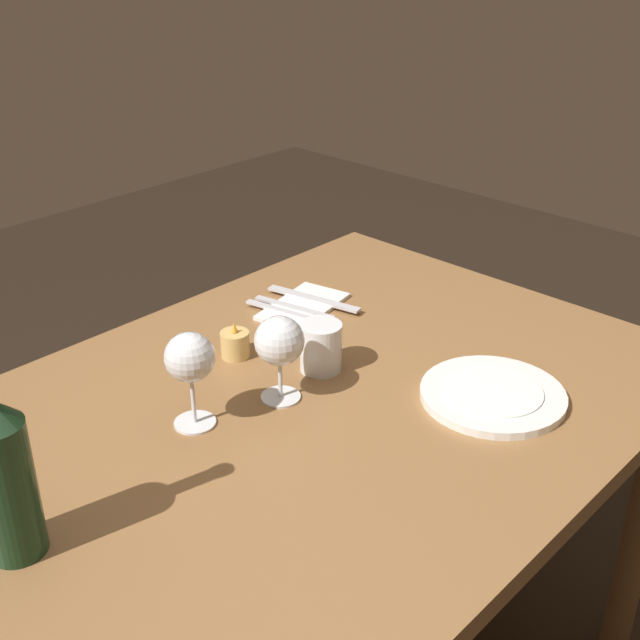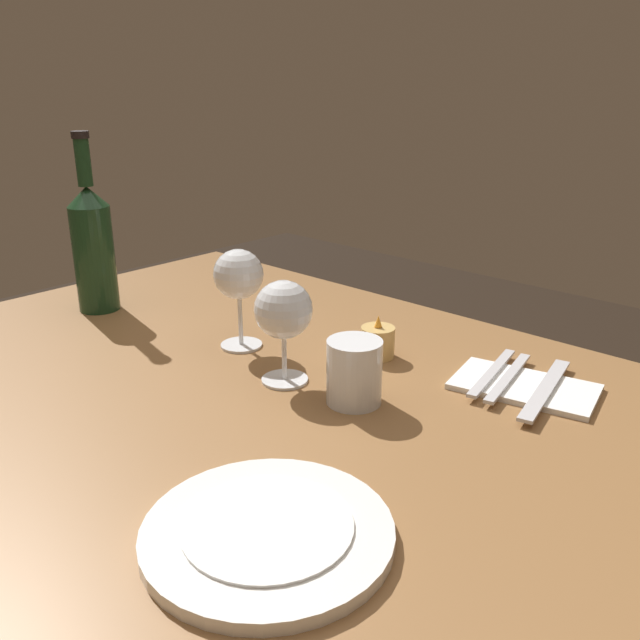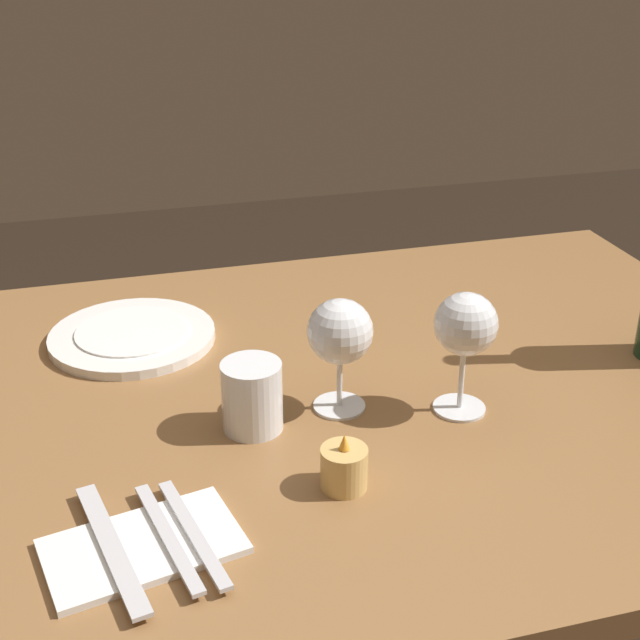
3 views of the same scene
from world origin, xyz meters
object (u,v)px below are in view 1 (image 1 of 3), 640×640
object	(u,v)px
water_tumbler	(321,349)
dinner_plate	(493,395)
wine_glass_right	(190,360)
fork_inner	(294,308)
wine_glass_left	(281,342)
wine_bottle	(3,472)
fork_outer	(285,312)
votive_candle	(235,345)
folded_napkin	(303,306)
table_knife	(313,299)

from	to	relation	value
water_tumbler	dinner_plate	distance (m)	0.30
dinner_plate	wine_glass_right	bearing A→B (deg)	141.76
water_tumbler	fork_inner	bearing A→B (deg)	56.64
wine_glass_left	water_tumbler	distance (m)	0.13
wine_bottle	fork_outer	world-z (taller)	wine_bottle
water_tumbler	fork_outer	distance (m)	0.21
dinner_plate	votive_candle	bearing A→B (deg)	115.19
wine_glass_left	wine_bottle	bearing A→B (deg)	-178.52
wine_glass_right	dinner_plate	distance (m)	0.50
wine_glass_right	dinner_plate	world-z (taller)	wine_glass_right
wine_bottle	folded_napkin	distance (m)	0.78
wine_glass_right	wine_bottle	xyz separation A→B (m)	(-0.33, -0.06, 0.01)
fork_outer	wine_bottle	bearing A→B (deg)	-162.46
table_knife	dinner_plate	bearing A→B (deg)	-96.98
dinner_plate	folded_napkin	world-z (taller)	dinner_plate
wine_glass_left	water_tumbler	xyz separation A→B (m)	(0.11, 0.02, -0.07)
votive_candle	wine_glass_right	bearing A→B (deg)	-148.52
votive_candle	dinner_plate	size ratio (longest dim) A/B	0.28
dinner_plate	folded_napkin	xyz separation A→B (m)	(0.03, 0.46, -0.00)
dinner_plate	table_knife	xyz separation A→B (m)	(0.06, 0.46, 0.00)
votive_candle	table_knife	distance (m)	0.26
votive_candle	folded_napkin	world-z (taller)	votive_candle
dinner_plate	wine_bottle	bearing A→B (deg)	161.11
wine_glass_left	votive_candle	distance (m)	0.18
fork_inner	fork_outer	distance (m)	0.03
folded_napkin	votive_candle	bearing A→B (deg)	-168.17
folded_napkin	fork_inner	distance (m)	0.03
dinner_plate	fork_inner	bearing A→B (deg)	89.84
wine_bottle	votive_candle	xyz separation A→B (m)	(0.52, 0.17, -0.10)
water_tumbler	dinner_plate	xyz separation A→B (m)	(0.12, -0.27, -0.03)
water_tumbler	wine_bottle	bearing A→B (deg)	-177.21
wine_glass_left	dinner_plate	distance (m)	0.36
fork_outer	water_tumbler	bearing A→B (deg)	-117.72
wine_glass_right	wine_bottle	world-z (taller)	wine_bottle
wine_bottle	water_tumbler	distance (m)	0.59
dinner_plate	folded_napkin	bearing A→B (deg)	86.72
dinner_plate	fork_outer	size ratio (longest dim) A/B	1.33
water_tumbler	fork_inner	size ratio (longest dim) A/B	0.49
water_tumbler	fork_outer	bearing A→B (deg)	62.28
wine_glass_right	votive_candle	size ratio (longest dim) A/B	2.36
fork_inner	fork_outer	bearing A→B (deg)	180.00
wine_glass_right	votive_candle	world-z (taller)	wine_glass_right
votive_candle	fork_inner	size ratio (longest dim) A/B	0.37
wine_bottle	water_tumbler	xyz separation A→B (m)	(0.59, 0.03, -0.08)
wine_glass_left	wine_glass_right	bearing A→B (deg)	163.11
fork_inner	table_knife	world-z (taller)	same
folded_napkin	fork_outer	bearing A→B (deg)	180.00
wine_glass_left	table_knife	xyz separation A→B (m)	(0.29, 0.20, -0.09)
wine_bottle	dinner_plate	size ratio (longest dim) A/B	1.34
wine_bottle	water_tumbler	world-z (taller)	wine_bottle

